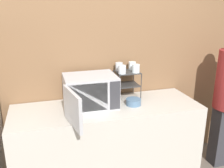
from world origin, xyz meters
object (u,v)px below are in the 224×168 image
object	(u,v)px
glass_back_right	(132,66)
glass_front_right	(136,68)
glass_back_left	(119,67)
glass_front_left	(122,69)
bowl	(133,102)
dish_rack	(127,79)
microwave	(90,92)

from	to	relation	value
glass_back_right	glass_front_right	distance (m)	0.13
glass_back_right	glass_back_left	size ratio (longest dim) A/B	1.00
glass_front_left	bowl	xyz separation A→B (m)	(0.08, -0.17, -0.32)
dish_rack	glass_front_left	size ratio (longest dim) A/B	3.36
dish_rack	glass_front_left	xyz separation A→B (m)	(-0.08, -0.07, 0.13)
microwave	bowl	bearing A→B (deg)	-10.41
dish_rack	glass_front_left	distance (m)	0.17
glass_front_left	glass_back_left	world-z (taller)	same
glass_back_right	glass_back_left	bearing A→B (deg)	179.69
dish_rack	glass_front_left	world-z (taller)	glass_front_left
glass_front_left	bowl	size ratio (longest dim) A/B	0.58
glass_front_right	glass_back_left	size ratio (longest dim) A/B	1.00
glass_front_right	bowl	distance (m)	0.37
glass_back_left	bowl	distance (m)	0.44
microwave	bowl	distance (m)	0.48
microwave	glass_back_left	size ratio (longest dim) A/B	8.88
glass_front_right	glass_back_right	bearing A→B (deg)	87.45
dish_rack	glass_back_right	xyz separation A→B (m)	(0.08, 0.06, 0.13)
glass_front_left	glass_back_right	size ratio (longest dim) A/B	1.00
glass_back_right	dish_rack	bearing A→B (deg)	-143.14
glass_back_right	glass_front_right	size ratio (longest dim) A/B	1.00
glass_front_right	microwave	bearing A→B (deg)	-171.41
dish_rack	glass_front_right	world-z (taller)	glass_front_right
glass_front_left	glass_back_right	bearing A→B (deg)	37.73
microwave	glass_back_left	distance (m)	0.48
dish_rack	glass_back_left	distance (m)	0.17
dish_rack	glass_back_right	world-z (taller)	glass_back_right
glass_front_left	glass_front_right	size ratio (longest dim) A/B	1.00
microwave	glass_back_right	xyz separation A→B (m)	(0.55, 0.21, 0.19)
dish_rack	glass_back_left	world-z (taller)	glass_back_left
glass_back_right	bowl	world-z (taller)	glass_back_right
microwave	bowl	world-z (taller)	microwave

